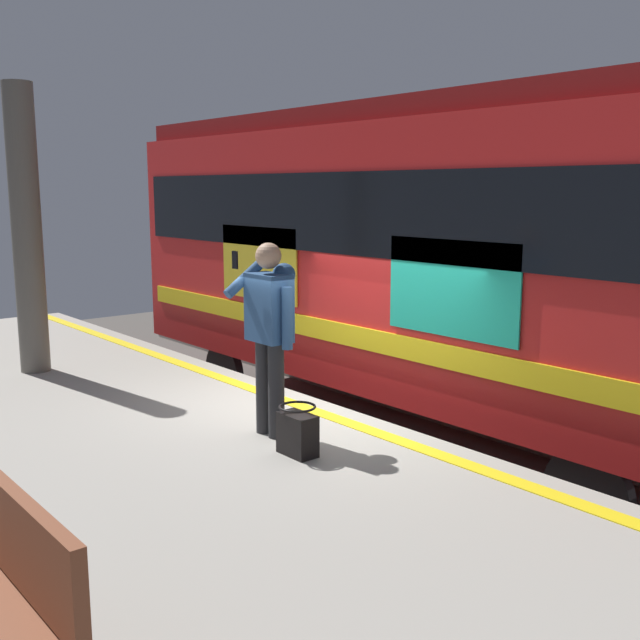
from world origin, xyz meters
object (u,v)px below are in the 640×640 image
Objects in this scene: train_carriage at (432,245)px; handbag at (297,432)px; station_column at (27,231)px; passenger at (270,323)px.

train_carriage is 4.07m from handbag.
passenger is at bearing -168.45° from station_column.
train_carriage is at bearing -63.92° from handbag.
station_column reaches higher than train_carriage.
station_column is at bearing 58.79° from train_carriage.
handbag is (-1.71, 3.49, -1.23)m from train_carriage.
passenger is (-1.16, 3.35, -0.43)m from train_carriage.
passenger is at bearing 109.17° from train_carriage.
station_column reaches higher than passenger.
handbag is at bearing 116.08° from train_carriage.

